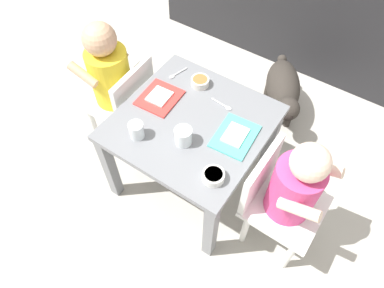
% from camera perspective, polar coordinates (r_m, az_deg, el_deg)
% --- Properties ---
extents(ground_plane, '(7.00, 7.00, 0.00)m').
position_cam_1_polar(ground_plane, '(1.75, -0.00, -5.55)').
color(ground_plane, '#B2ADA3').
extents(dining_table, '(0.58, 0.58, 0.44)m').
position_cam_1_polar(dining_table, '(1.45, -0.00, 1.88)').
color(dining_table, slate).
rests_on(dining_table, ground).
extents(seated_child_left, '(0.29, 0.29, 0.69)m').
position_cam_1_polar(seated_child_left, '(1.63, -12.91, 10.70)').
color(seated_child_left, white).
rests_on(seated_child_left, ground).
extents(seated_child_right, '(0.29, 0.29, 0.66)m').
position_cam_1_polar(seated_child_right, '(1.31, 15.77, -6.91)').
color(seated_child_right, white).
rests_on(seated_child_right, ground).
extents(dog, '(0.33, 0.43, 0.30)m').
position_cam_1_polar(dog, '(1.91, 14.56, 8.55)').
color(dog, '#332D28').
rests_on(dog, ground).
extents(food_tray_left, '(0.16, 0.18, 0.02)m').
position_cam_1_polar(food_tray_left, '(1.47, -5.29, 7.55)').
color(food_tray_left, red).
rests_on(food_tray_left, dining_table).
extents(food_tray_right, '(0.16, 0.19, 0.02)m').
position_cam_1_polar(food_tray_right, '(1.35, 7.00, 1.33)').
color(food_tray_right, '#4CC6BC').
rests_on(food_tray_right, dining_table).
extents(water_cup_left, '(0.06, 0.06, 0.07)m').
position_cam_1_polar(water_cup_left, '(1.34, -8.99, 2.10)').
color(water_cup_left, white).
rests_on(water_cup_left, dining_table).
extents(water_cup_right, '(0.07, 0.07, 0.07)m').
position_cam_1_polar(water_cup_right, '(1.30, -1.43, 1.17)').
color(water_cup_right, white).
rests_on(water_cup_right, dining_table).
extents(veggie_bowl_near, '(0.08, 0.08, 0.03)m').
position_cam_1_polar(veggie_bowl_near, '(1.52, 1.32, 10.09)').
color(veggie_bowl_near, silver).
rests_on(veggie_bowl_near, dining_table).
extents(cereal_bowl_right_side, '(0.08, 0.08, 0.03)m').
position_cam_1_polar(cereal_bowl_right_side, '(1.22, 3.49, -5.20)').
color(cereal_bowl_right_side, white).
rests_on(cereal_bowl_right_side, dining_table).
extents(spoon_by_left_tray, '(0.04, 0.10, 0.01)m').
position_cam_1_polar(spoon_by_left_tray, '(1.57, -2.57, 11.27)').
color(spoon_by_left_tray, silver).
rests_on(spoon_by_left_tray, dining_table).
extents(spoon_by_right_tray, '(0.10, 0.02, 0.01)m').
position_cam_1_polar(spoon_by_right_tray, '(1.45, 5.14, 6.28)').
color(spoon_by_right_tray, silver).
rests_on(spoon_by_right_tray, dining_table).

